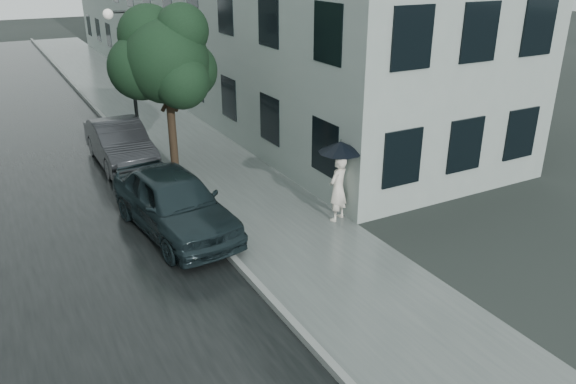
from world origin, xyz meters
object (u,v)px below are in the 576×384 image
lamp_post (127,74)px  car_far (120,143)px  pedestrian (338,188)px  street_tree (165,59)px  car_near (174,202)px

lamp_post → car_far: 2.32m
pedestrian → car_far: size_ratio=0.40×
lamp_post → street_tree: bearing=-70.8°
street_tree → car_far: size_ratio=1.19×
car_near → street_tree: bearing=66.0°
lamp_post → car_near: 6.73m
car_far → lamp_post: bearing=50.2°
car_near → car_far: car_near is taller
pedestrian → car_near: pedestrian is taller
street_tree → car_near: street_tree is taller
pedestrian → car_near: (-3.90, 1.40, -0.09)m
street_tree → car_near: 5.19m
pedestrian → car_far: bearing=-85.7°
lamp_post → car_far: (-0.67, -0.82, -2.07)m
pedestrian → car_far: 7.99m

